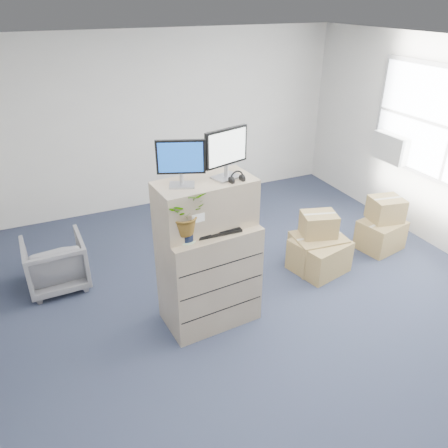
{
  "coord_description": "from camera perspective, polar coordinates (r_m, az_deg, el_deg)",
  "views": [
    {
      "loc": [
        -2.03,
        -3.32,
        3.26
      ],
      "look_at": [
        -0.35,
        0.4,
        1.08
      ],
      "focal_mm": 35.0,
      "sensor_mm": 36.0,
      "label": 1
    }
  ],
  "objects": [
    {
      "name": "ground",
      "position": [
        5.08,
        5.6,
        -12.06
      ],
      "size": [
        7.0,
        7.0,
        0.0
      ],
      "primitive_type": "plane",
      "color": "#21273D",
      "rests_on": "ground"
    },
    {
      "name": "wall_back",
      "position": [
        7.37,
        -7.68,
        13.16
      ],
      "size": [
        6.0,
        0.02,
        2.8
      ],
      "primitive_type": "cube",
      "color": "beige",
      "rests_on": "ground"
    },
    {
      "name": "ac_unit",
      "position": [
        7.11,
        21.09,
        9.32
      ],
      "size": [
        0.24,
        0.6,
        0.4
      ],
      "primitive_type": "cube",
      "color": "silver",
      "rests_on": "wall_right"
    },
    {
      "name": "filing_cabinet_lower",
      "position": [
        4.73,
        -1.96,
        -6.62
      ],
      "size": [
        1.03,
        0.68,
        1.15
      ],
      "primitive_type": "cube",
      "rotation": [
        0.0,
        0.0,
        0.08
      ],
      "color": "#9D886C",
      "rests_on": "ground"
    },
    {
      "name": "filing_cabinet_upper",
      "position": [
        4.36,
        -2.46,
        2.64
      ],
      "size": [
        1.02,
        0.57,
        0.49
      ],
      "primitive_type": "cube",
      "rotation": [
        0.0,
        0.0,
        0.08
      ],
      "color": "#9D886C",
      "rests_on": "filing_cabinet_lower"
    },
    {
      "name": "monitor_left",
      "position": [
        4.07,
        -5.67,
        8.24
      ],
      "size": [
        0.44,
        0.25,
        0.45
      ],
      "rotation": [
        0.0,
        0.0,
        -0.36
      ],
      "color": "#99999E",
      "rests_on": "filing_cabinet_upper"
    },
    {
      "name": "monitor_right",
      "position": [
        4.23,
        0.31,
        9.53
      ],
      "size": [
        0.49,
        0.26,
        0.5
      ],
      "rotation": [
        0.0,
        0.0,
        0.29
      ],
      "color": "#99999E",
      "rests_on": "filing_cabinet_upper"
    },
    {
      "name": "headphones",
      "position": [
        4.23,
        1.69,
        6.07
      ],
      "size": [
        0.15,
        0.03,
        0.15
      ],
      "primitive_type": "torus",
      "rotation": [
        1.57,
        0.0,
        0.08
      ],
      "color": "black",
      "rests_on": "filing_cabinet_upper"
    },
    {
      "name": "keyboard",
      "position": [
        4.34,
        -1.13,
        -0.9
      ],
      "size": [
        0.51,
        0.23,
        0.03
      ],
      "primitive_type": "cube",
      "rotation": [
        0.0,
        0.0,
        -0.04
      ],
      "color": "black",
      "rests_on": "filing_cabinet_lower"
    },
    {
      "name": "mouse",
      "position": [
        4.43,
        2.06,
        -0.18
      ],
      "size": [
        0.1,
        0.07,
        0.04
      ],
      "primitive_type": "ellipsoid",
      "rotation": [
        0.0,
        0.0,
        -0.04
      ],
      "color": "silver",
      "rests_on": "filing_cabinet_lower"
    },
    {
      "name": "water_bottle",
      "position": [
        4.44,
        -1.65,
        1.49
      ],
      "size": [
        0.07,
        0.07,
        0.25
      ],
      "primitive_type": "cylinder",
      "color": "gray",
      "rests_on": "filing_cabinet_lower"
    },
    {
      "name": "phone_dock",
      "position": [
        4.44,
        -3.02,
        0.33
      ],
      "size": [
        0.07,
        0.06,
        0.15
      ],
      "rotation": [
        0.0,
        0.0,
        0.08
      ],
      "color": "silver",
      "rests_on": "filing_cabinet_lower"
    },
    {
      "name": "external_drive",
      "position": [
        4.66,
        1.35,
        1.51
      ],
      "size": [
        0.23,
        0.18,
        0.06
      ],
      "primitive_type": "cube",
      "rotation": [
        0.0,
        0.0,
        0.09
      ],
      "color": "black",
      "rests_on": "filing_cabinet_lower"
    },
    {
      "name": "tissue_box",
      "position": [
        4.62,
        0.93,
        2.38
      ],
      "size": [
        0.27,
        0.16,
        0.1
      ],
      "primitive_type": "cube",
      "rotation": [
        0.0,
        0.0,
        0.11
      ],
      "color": "#4591EB",
      "rests_on": "external_drive"
    },
    {
      "name": "potted_plant",
      "position": [
        4.11,
        -5.12,
        0.78
      ],
      "size": [
        0.45,
        0.49,
        0.42
      ],
      "rotation": [
        0.0,
        0.0,
        0.08
      ],
      "color": "#A3C09B",
      "rests_on": "filing_cabinet_lower"
    },
    {
      "name": "office_chair",
      "position": [
        5.73,
        -21.17,
        -4.51
      ],
      "size": [
        0.71,
        0.67,
        0.71
      ],
      "primitive_type": "imported",
      "rotation": [
        0.0,
        0.0,
        3.17
      ],
      "color": "slate",
      "rests_on": "ground"
    },
    {
      "name": "cardboard_boxes",
      "position": [
        6.08,
        14.91,
        -2.28
      ],
      "size": [
        1.83,
        0.75,
        0.75
      ],
      "color": "olive",
      "rests_on": "ground"
    }
  ]
}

